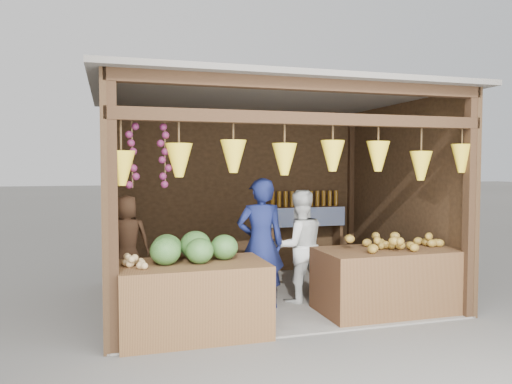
# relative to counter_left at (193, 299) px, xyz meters

# --- Properties ---
(ground) EXTENTS (80.00, 80.00, 0.00)m
(ground) POSITION_rel_counter_left_xyz_m (1.15, 1.14, -0.37)
(ground) COLOR #514F49
(ground) RESTS_ON ground
(stall_structure) EXTENTS (4.30, 3.30, 2.66)m
(stall_structure) POSITION_rel_counter_left_xyz_m (1.12, 1.09, 1.30)
(stall_structure) COLOR slate
(stall_structure) RESTS_ON ground
(back_shelf) EXTENTS (1.25, 0.32, 1.32)m
(back_shelf) POSITION_rel_counter_left_xyz_m (2.20, 2.42, 0.50)
(back_shelf) COLOR #382314
(back_shelf) RESTS_ON ground
(counter_left) EXTENTS (1.48, 0.85, 0.74)m
(counter_left) POSITION_rel_counter_left_xyz_m (0.00, 0.00, 0.00)
(counter_left) COLOR #4E311A
(counter_left) RESTS_ON ground
(counter_right) EXTENTS (1.69, 0.85, 0.75)m
(counter_right) POSITION_rel_counter_left_xyz_m (2.35, 0.13, 0.00)
(counter_right) COLOR #462817
(counter_right) RESTS_ON ground
(stool) EXTENTS (0.30, 0.30, 0.28)m
(stool) POSITION_rel_counter_left_xyz_m (-0.62, 1.22, -0.23)
(stool) COLOR black
(stool) RESTS_ON ground
(man_standing) EXTENTS (0.62, 0.44, 1.58)m
(man_standing) POSITION_rel_counter_left_xyz_m (0.93, 0.69, 0.42)
(man_standing) COLOR #151C4F
(man_standing) RESTS_ON ground
(woman_standing) EXTENTS (0.70, 0.55, 1.42)m
(woman_standing) POSITION_rel_counter_left_xyz_m (1.48, 0.83, 0.34)
(woman_standing) COLOR silver
(woman_standing) RESTS_ON ground
(vendor_seated) EXTENTS (0.57, 0.40, 1.10)m
(vendor_seated) POSITION_rel_counter_left_xyz_m (-0.62, 1.22, 0.46)
(vendor_seated) COLOR #543521
(vendor_seated) RESTS_ON stool
(melon_pile) EXTENTS (1.00, 0.50, 0.32)m
(melon_pile) POSITION_rel_counter_left_xyz_m (-0.00, 0.07, 0.53)
(melon_pile) COLOR #124412
(melon_pile) RESTS_ON counter_left
(tanfruit_pile) EXTENTS (0.34, 0.40, 0.13)m
(tanfruit_pile) POSITION_rel_counter_left_xyz_m (-0.62, -0.05, 0.44)
(tanfruit_pile) COLOR tan
(tanfruit_pile) RESTS_ON counter_left
(mango_pile) EXTENTS (1.40, 0.64, 0.22)m
(mango_pile) POSITION_rel_counter_left_xyz_m (2.40, 0.11, 0.49)
(mango_pile) COLOR #A93F16
(mango_pile) RESTS_ON counter_right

